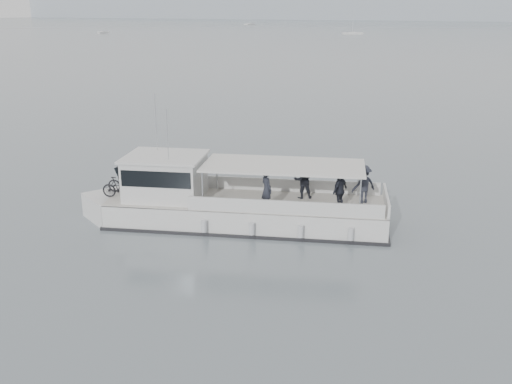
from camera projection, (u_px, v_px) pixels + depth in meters
The scene contains 2 objects.
ground at pixel (231, 193), 29.77m from camera, with size 1400.00×1400.00×0.00m, color slate.
tour_boat at pixel (220, 203), 25.31m from camera, with size 13.37×8.09×5.82m.
Camera 1 is at (16.29, -23.23, 9.10)m, focal length 40.00 mm.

